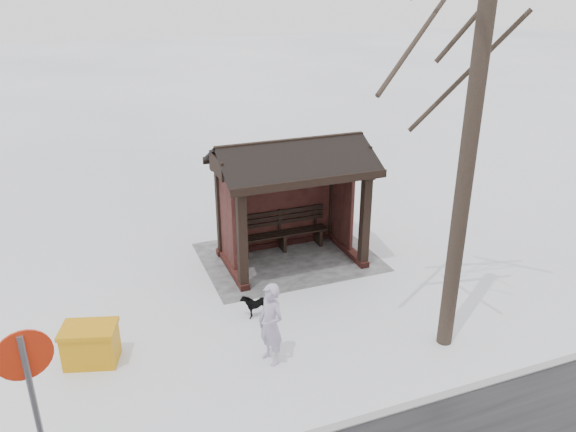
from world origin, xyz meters
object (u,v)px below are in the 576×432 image
(dog, at_px, (256,304))
(road_sign, at_px, (30,385))
(pedestrian, at_px, (271,324))
(grit_bin, at_px, (91,344))
(bus_shelter, at_px, (289,176))

(dog, bearing_deg, road_sign, -62.50)
(road_sign, bearing_deg, pedestrian, -166.81)
(road_sign, bearing_deg, dog, -151.84)
(dog, distance_m, grit_bin, 3.28)
(pedestrian, distance_m, dog, 1.66)
(bus_shelter, xyz_separation_m, road_sign, (5.48, 5.44, -0.29))
(bus_shelter, relative_size, pedestrian, 2.31)
(bus_shelter, bearing_deg, dog, 53.98)
(pedestrian, distance_m, road_sign, 4.22)
(bus_shelter, bearing_deg, road_sign, 44.82)
(pedestrian, bearing_deg, grit_bin, -130.94)
(pedestrian, relative_size, grit_bin, 1.41)
(dog, xyz_separation_m, grit_bin, (3.25, 0.41, 0.12))
(dog, height_order, grit_bin, grit_bin)
(bus_shelter, relative_size, dog, 5.99)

